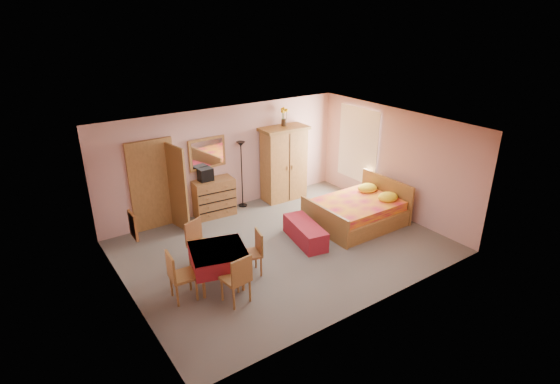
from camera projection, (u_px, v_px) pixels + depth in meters
floor at (284, 247)px, 9.39m from camera, size 6.50×6.50×0.00m
ceiling at (285, 129)px, 8.38m from camera, size 6.50×6.50×0.00m
wall_back at (226, 159)px, 10.78m from camera, size 6.50×0.10×2.60m
wall_front at (374, 240)px, 6.98m from camera, size 6.50×0.10×2.60m
wall_left at (123, 234)px, 7.18m from camera, size 0.10×5.00×2.60m
wall_right at (394, 162)px, 10.58m from camera, size 0.10×5.00×2.60m
doorway at (153, 186)px, 9.87m from camera, size 1.06×0.12×2.15m
window at (358, 144)px, 11.42m from camera, size 0.08×1.40×1.95m
picture_left at (133, 226)px, 6.59m from camera, size 0.04×0.32×0.42m
picture_back at (303, 135)px, 11.89m from camera, size 0.30×0.04×0.40m
chest_of_drawers at (214, 198)px, 10.66m from camera, size 1.02×0.57×0.94m
wall_mirror at (207, 153)px, 10.40m from camera, size 0.97×0.12×0.76m
stereo at (206, 175)px, 10.36m from camera, size 0.34×0.25×0.31m
floor_lamp at (242, 175)px, 11.01m from camera, size 0.28×0.28×1.72m
wardrobe at (284, 164)px, 11.44m from camera, size 1.27×0.68×1.96m
sunflower_vase at (284, 117)px, 11.10m from camera, size 0.20×0.20×0.47m
bed at (356, 205)px, 10.22m from camera, size 2.08×1.64×0.96m
bench at (305, 232)px, 9.53m from camera, size 0.72×1.36×0.43m
dining_table at (219, 266)px, 8.01m from camera, size 1.20×1.20×0.72m
chair_south at (235, 278)px, 7.47m from camera, size 0.48×0.48×0.94m
chair_north at (201, 245)px, 8.52m from camera, size 0.55×0.55×0.94m
chair_west at (183, 275)px, 7.54m from camera, size 0.46×0.46×0.94m
chair_east at (250, 254)px, 8.27m from camera, size 0.48×0.48×0.88m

